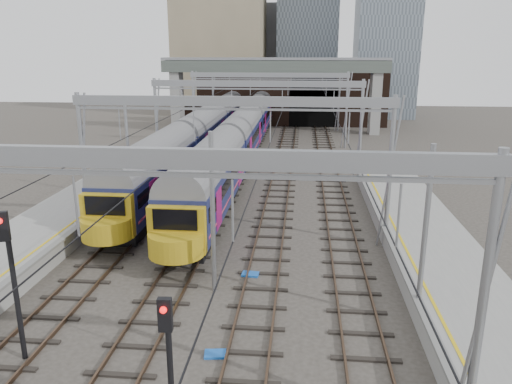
# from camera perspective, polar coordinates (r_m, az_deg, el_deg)

# --- Properties ---
(ground) EXTENTS (160.00, 160.00, 0.00)m
(ground) POSITION_cam_1_polar(r_m,az_deg,el_deg) (20.58, -5.75, -13.62)
(ground) COLOR #38332D
(ground) RESTS_ON ground
(platform_right) EXTENTS (4.32, 47.00, 1.12)m
(platform_right) POSITION_cam_1_polar(r_m,az_deg,el_deg) (19.78, 24.68, -14.59)
(platform_right) COLOR gray
(platform_right) RESTS_ON ground
(tracks) EXTENTS (14.40, 80.00, 0.22)m
(tracks) POSITION_cam_1_polar(r_m,az_deg,el_deg) (34.27, -0.99, -1.23)
(tracks) COLOR #4C3828
(tracks) RESTS_ON ground
(overhead_line) EXTENTS (16.80, 80.00, 8.00)m
(overhead_line) POSITION_cam_1_polar(r_m,az_deg,el_deg) (39.36, 0.03, 10.73)
(overhead_line) COLOR gray
(overhead_line) RESTS_ON ground
(retaining_wall) EXTENTS (28.00, 2.75, 9.00)m
(retaining_wall) POSITION_cam_1_polar(r_m,az_deg,el_deg) (69.75, 3.58, 11.11)
(retaining_wall) COLOR black
(retaining_wall) RESTS_ON ground
(overbridge) EXTENTS (28.00, 3.00, 9.25)m
(overbridge) POSITION_cam_1_polar(r_m,az_deg,el_deg) (63.72, 2.15, 13.32)
(overbridge) COLOR gray
(overbridge) RESTS_ON ground
(city_skyline) EXTENTS (37.50, 27.50, 60.00)m
(city_skyline) POSITION_cam_1_polar(r_m,az_deg,el_deg) (88.31, 5.09, 20.37)
(city_skyline) COLOR tan
(city_skyline) RESTS_ON ground
(train_main) EXTENTS (2.78, 64.30, 4.79)m
(train_main) POSITION_cam_1_polar(r_m,az_deg,el_deg) (53.94, -0.70, 7.76)
(train_main) COLOR black
(train_main) RESTS_ON ground
(train_second) EXTENTS (2.75, 63.68, 4.75)m
(train_second) POSITION_cam_1_polar(r_m,az_deg,el_deg) (55.96, -4.65, 7.98)
(train_second) COLOR black
(train_second) RESTS_ON ground
(signal_near_left) EXTENTS (0.41, 0.48, 5.31)m
(signal_near_left) POSITION_cam_1_polar(r_m,az_deg,el_deg) (18.06, -26.19, -7.96)
(signal_near_left) COLOR black
(signal_near_left) RESTS_ON ground
(signal_near_centre) EXTENTS (0.34, 0.46, 4.62)m
(signal_near_centre) POSITION_cam_1_polar(r_m,az_deg,el_deg) (12.85, -9.92, -18.31)
(signal_near_centre) COLOR black
(signal_near_centre) RESTS_ON ground
(equip_cover_a) EXTENTS (0.80, 0.61, 0.09)m
(equip_cover_a) POSITION_cam_1_polar(r_m,az_deg,el_deg) (18.09, -4.68, -17.98)
(equip_cover_a) COLOR blue
(equip_cover_a) RESTS_ON ground
(equip_cover_b) EXTENTS (0.98, 0.85, 0.10)m
(equip_cover_b) POSITION_cam_1_polar(r_m,az_deg,el_deg) (25.46, -7.77, -7.55)
(equip_cover_b) COLOR blue
(equip_cover_b) RESTS_ON ground
(equip_cover_c) EXTENTS (0.82, 0.61, 0.09)m
(equip_cover_c) POSITION_cam_1_polar(r_m,az_deg,el_deg) (23.59, -0.65, -9.37)
(equip_cover_c) COLOR blue
(equip_cover_c) RESTS_ON ground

